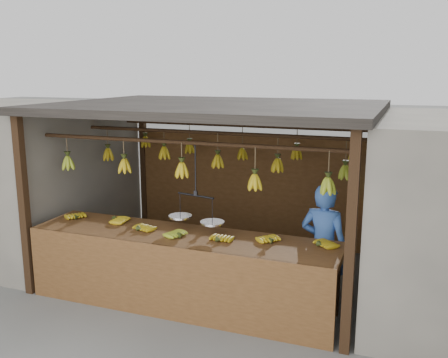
% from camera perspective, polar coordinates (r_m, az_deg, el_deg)
% --- Properties ---
extents(ground, '(80.00, 80.00, 0.00)m').
position_cam_1_polar(ground, '(7.29, -0.85, -10.51)').
color(ground, '#5B5B57').
extents(stall, '(4.30, 3.30, 2.40)m').
position_cam_1_polar(stall, '(7.09, 0.08, 5.36)').
color(stall, black).
rests_on(stall, ground).
extents(neighbor_left, '(3.00, 3.00, 2.30)m').
position_cam_1_polar(neighbor_left, '(8.88, -23.03, 0.40)').
color(neighbor_left, slate).
rests_on(neighbor_left, ground).
extents(counter, '(3.79, 0.86, 0.96)m').
position_cam_1_polar(counter, '(5.98, -5.30, -8.40)').
color(counter, brown).
rests_on(counter, ground).
extents(hanging_bananas, '(3.63, 2.23, 0.39)m').
position_cam_1_polar(hanging_bananas, '(6.84, -0.79, 2.16)').
color(hanging_bananas, '#92A523').
rests_on(hanging_bananas, ground).
extents(balance_scale, '(0.74, 0.38, 0.94)m').
position_cam_1_polar(balance_scale, '(6.00, -3.23, -4.19)').
color(balance_scale, black).
rests_on(balance_scale, ground).
extents(vendor, '(0.62, 0.46, 1.55)m').
position_cam_1_polar(vendor, '(6.07, 11.28, -7.65)').
color(vendor, '#3359A5').
rests_on(vendor, ground).
extents(bag_bundles, '(0.08, 0.26, 1.13)m').
position_cam_1_polar(bag_bundles, '(7.84, 16.21, -1.66)').
color(bag_bundles, '#1426BF').
rests_on(bag_bundles, ground).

